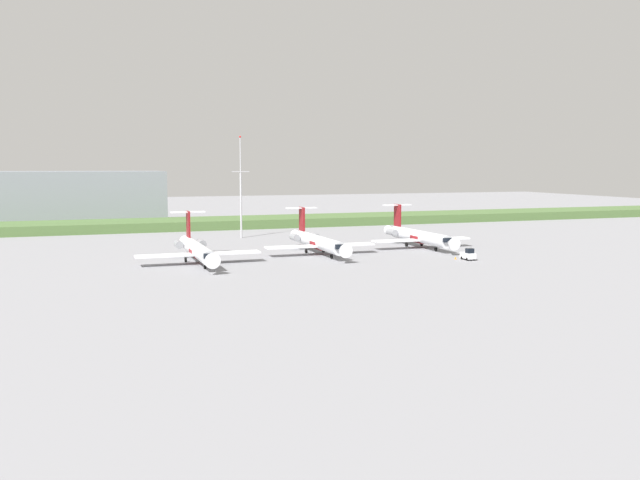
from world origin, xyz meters
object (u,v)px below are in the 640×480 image
Objects in this scene: baggage_tug at (468,255)px; regional_jet_second at (318,242)px; antenna_mast at (241,196)px; regional_jet_third at (418,236)px; safety_cone_front_marker at (456,258)px; regional_jet_nearest at (197,249)px.

regional_jet_second is at bearing 142.82° from baggage_tug.
baggage_tug is at bearing -37.18° from regional_jet_second.
antenna_mast is 7.93× the size of baggage_tug.
baggage_tug is (24.18, -18.34, -1.53)m from regional_jet_second.
regional_jet_third is (24.75, 3.22, 0.00)m from regional_jet_second.
regional_jet_second is 9.69× the size of baggage_tug.
regional_jet_third is at bearing 7.41° from regional_jet_second.
antenna_mast reaches higher than safety_cone_front_marker.
regional_jet_nearest is at bearing -113.61° from antenna_mast.
regional_jet_second is 28.01m from safety_cone_front_marker.
regional_jet_nearest is 49.32m from safety_cone_front_marker.
regional_jet_nearest is 25.90m from regional_jet_second.
safety_cone_front_marker is (22.36, -16.73, -2.26)m from regional_jet_second.
safety_cone_front_marker is at bearing -14.00° from regional_jet_nearest.
antenna_mast is (-32.58, 32.27, 7.95)m from regional_jet_third.
baggage_tug is at bearing -59.26° from antenna_mast.
regional_jet_second is 30.39m from baggage_tug.
safety_cone_front_marker is (30.19, -52.22, -10.22)m from antenna_mast.
regional_jet_second reaches higher than safety_cone_front_marker.
safety_cone_front_marker is (47.81, -11.92, -2.26)m from regional_jet_nearest.
safety_cone_front_marker is (-2.39, -19.95, -2.26)m from regional_jet_third.
regional_jet_third is at bearing 9.09° from regional_jet_nearest.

